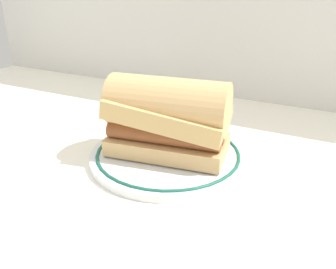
# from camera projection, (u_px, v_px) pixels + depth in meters

# --- Properties ---
(ground_plane) EXTENTS (1.50, 1.50, 0.00)m
(ground_plane) POSITION_uv_depth(u_px,v_px,m) (157.00, 163.00, 0.59)
(ground_plane) COLOR white
(plate) EXTENTS (0.26, 0.26, 0.01)m
(plate) POSITION_uv_depth(u_px,v_px,m) (168.00, 155.00, 0.60)
(plate) COLOR white
(plate) RESTS_ON ground_plane
(sausage_sandwich) EXTENTS (0.21, 0.13, 0.12)m
(sausage_sandwich) POSITION_uv_depth(u_px,v_px,m) (168.00, 117.00, 0.57)
(sausage_sandwich) COLOR tan
(sausage_sandwich) RESTS_ON plate
(salt_shaker) EXTENTS (0.03, 0.03, 0.08)m
(salt_shaker) POSITION_uv_depth(u_px,v_px,m) (148.00, 100.00, 0.76)
(salt_shaker) COLOR white
(salt_shaker) RESTS_ON ground_plane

